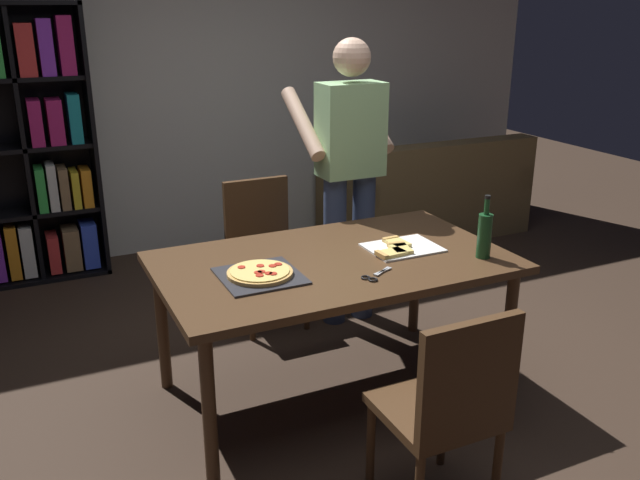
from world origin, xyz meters
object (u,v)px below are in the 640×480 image
(dining_table, at_px, (333,272))
(pepperoni_pizza_on_tray, at_px, (260,274))
(person_serving_pizza, at_px, (349,167))
(kitchen_scissors, at_px, (374,276))
(wine_bottle, at_px, (485,234))
(couch, at_px, (427,200))
(chair_near_camera, at_px, (449,404))
(chair_far_side, at_px, (263,243))

(dining_table, xyz_separation_m, pepperoni_pizza_on_tray, (-0.40, -0.06, 0.08))
(person_serving_pizza, distance_m, kitchen_scissors, 1.16)
(wine_bottle, bearing_deg, pepperoni_pizza_on_tray, 168.06)
(couch, distance_m, person_serving_pizza, 1.99)
(chair_near_camera, bearing_deg, kitchen_scissors, 84.52)
(dining_table, xyz_separation_m, wine_bottle, (0.68, -0.29, 0.19))
(chair_near_camera, xyz_separation_m, wine_bottle, (0.68, 0.70, 0.36))
(wine_bottle, bearing_deg, person_serving_pizza, 100.22)
(couch, relative_size, person_serving_pizza, 0.97)
(couch, bearing_deg, person_serving_pizza, -139.33)
(couch, bearing_deg, kitchen_scissors, -128.85)
(chair_near_camera, relative_size, kitchen_scissors, 4.61)
(chair_near_camera, relative_size, chair_far_side, 1.00)
(pepperoni_pizza_on_tray, bearing_deg, person_serving_pizza, 43.23)
(person_serving_pizza, relative_size, kitchen_scissors, 8.96)
(kitchen_scissors, bearing_deg, pepperoni_pizza_on_tray, 154.65)
(dining_table, bearing_deg, person_serving_pizza, 57.82)
(pepperoni_pizza_on_tray, bearing_deg, couch, 41.68)
(chair_far_side, xyz_separation_m, pepperoni_pizza_on_tray, (-0.40, -1.06, 0.25))
(person_serving_pizza, bearing_deg, chair_near_camera, -105.40)
(kitchen_scissors, bearing_deg, dining_table, 103.19)
(chair_near_camera, height_order, couch, chair_near_camera)
(couch, xyz_separation_m, wine_bottle, (-1.22, -2.28, 0.57))
(couch, height_order, person_serving_pizza, person_serving_pizza)
(couch, height_order, kitchen_scissors, couch)
(pepperoni_pizza_on_tray, xyz_separation_m, kitchen_scissors, (0.47, -0.22, -0.01))
(dining_table, relative_size, chair_far_side, 1.89)
(person_serving_pizza, xyz_separation_m, pepperoni_pizza_on_tray, (-0.89, -0.84, -0.23))
(couch, bearing_deg, chair_near_camera, -122.53)
(pepperoni_pizza_on_tray, xyz_separation_m, wine_bottle, (1.08, -0.23, 0.10))
(dining_table, height_order, pepperoni_pizza_on_tray, pepperoni_pizza_on_tray)
(chair_near_camera, distance_m, person_serving_pizza, 1.89)
(wine_bottle, distance_m, kitchen_scissors, 0.62)
(chair_near_camera, xyz_separation_m, chair_far_side, (0.00, 1.98, 0.00))
(chair_far_side, distance_m, pepperoni_pizza_on_tray, 1.16)
(chair_far_side, xyz_separation_m, person_serving_pizza, (0.49, -0.22, 0.49))
(chair_far_side, bearing_deg, chair_near_camera, -90.00)
(couch, height_order, pepperoni_pizza_on_tray, couch)
(pepperoni_pizza_on_tray, distance_m, wine_bottle, 1.11)
(dining_table, relative_size, kitchen_scissors, 8.73)
(wine_bottle, bearing_deg, chair_near_camera, -134.14)
(dining_table, distance_m, chair_far_side, 1.01)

